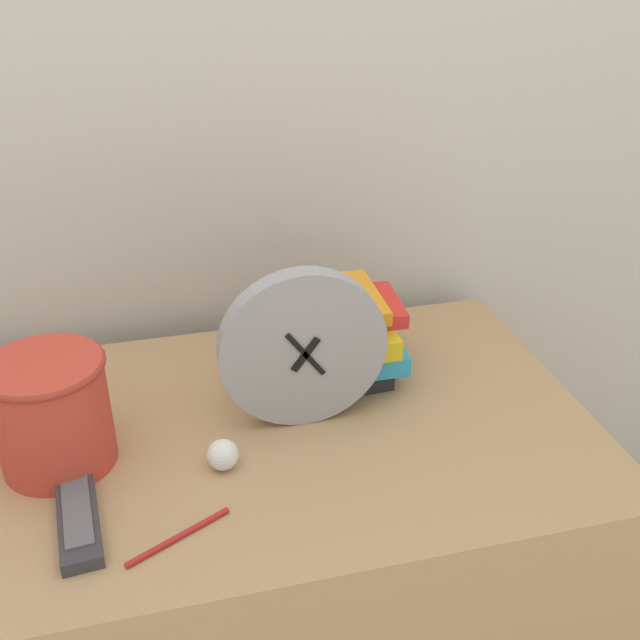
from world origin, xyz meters
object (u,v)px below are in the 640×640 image
desk_clock (303,349)px  book_stack (334,336)px  tv_remote (78,514)px  basket (51,410)px  crumpled_paper_ball (223,455)px  pen (179,537)px

desk_clock → book_stack: size_ratio=1.08×
book_stack → tv_remote: (-0.42, -0.26, -0.07)m
book_stack → basket: size_ratio=1.40×
desk_clock → basket: 0.37m
desk_clock → crumpled_paper_ball: desk_clock is taller
desk_clock → book_stack: bearing=54.3°
book_stack → basket: 0.46m
desk_clock → book_stack: desk_clock is taller
book_stack → tv_remote: 0.50m
desk_clock → basket: size_ratio=1.51×
book_stack → basket: bearing=-164.7°
tv_remote → crumpled_paper_ball: (0.20, 0.06, 0.01)m
tv_remote → pen: size_ratio=1.41×
crumpled_paper_ball → book_stack: bearing=41.8°
desk_clock → crumpled_paper_ball: (-0.14, -0.09, -0.11)m
desk_clock → tv_remote: size_ratio=1.32×
tv_remote → pen: tv_remote is taller
book_stack → crumpled_paper_ball: size_ratio=5.25×
book_stack → crumpled_paper_ball: book_stack is taller
book_stack → pen: size_ratio=1.72×
tv_remote → crumpled_paper_ball: size_ratio=4.30×
tv_remote → pen: bearing=-27.8°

